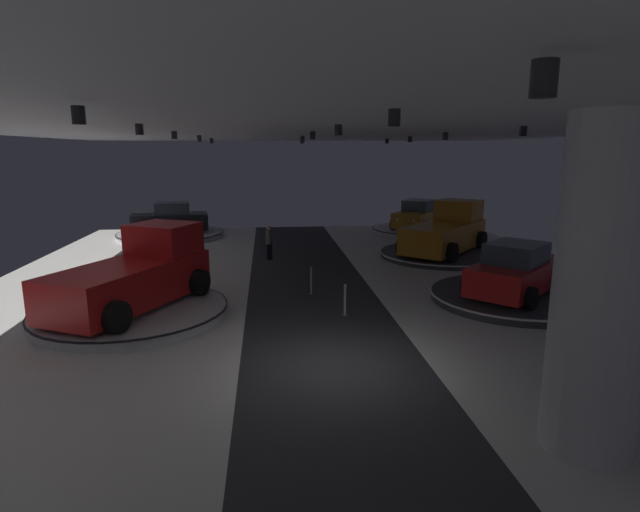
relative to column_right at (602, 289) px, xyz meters
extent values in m
cube|color=silver|center=(-3.77, 3.61, -2.77)|extent=(24.00, 44.00, 0.05)
cube|color=#2D2D33|center=(-3.77, 3.61, -2.75)|extent=(4.40, 44.00, 0.01)
cube|color=silver|center=(-3.77, 3.61, 2.80)|extent=(24.00, 44.00, 0.10)
cylinder|color=black|center=(-7.51, -0.63, 2.57)|extent=(0.16, 0.16, 0.22)
cylinder|color=black|center=(-7.79, 3.60, 2.57)|extent=(0.16, 0.16, 0.22)
cylinder|color=black|center=(-7.79, 7.63, 2.57)|extent=(0.16, 0.16, 0.22)
cylinder|color=black|center=(-7.58, 11.43, 2.57)|extent=(0.16, 0.16, 0.22)
cylinder|color=black|center=(-7.60, 15.78, 2.57)|extent=(0.16, 0.16, 0.22)
cylinder|color=black|center=(-3.60, -4.23, 2.57)|extent=(0.16, 0.16, 0.22)
cylinder|color=black|center=(-3.59, -0.57, 2.57)|extent=(0.16, 0.16, 0.22)
cylinder|color=black|center=(-3.75, 3.50, 2.57)|extent=(0.16, 0.16, 0.22)
cylinder|color=black|center=(-3.91, 7.49, 2.57)|extent=(0.16, 0.16, 0.22)
cylinder|color=black|center=(-3.89, 11.95, 2.57)|extent=(0.16, 0.16, 0.22)
cylinder|color=black|center=(-3.62, 15.95, 2.57)|extent=(0.16, 0.16, 0.22)
cylinder|color=black|center=(0.39, 3.68, 2.57)|extent=(0.16, 0.16, 0.22)
cylinder|color=black|center=(0.05, 7.67, 2.57)|extent=(0.16, 0.16, 0.22)
cylinder|color=black|center=(0.18, 11.90, 2.57)|extent=(0.16, 0.16, 0.22)
cylinder|color=black|center=(0.18, 15.61, 2.57)|extent=(0.16, 0.16, 0.22)
cylinder|color=silver|center=(0.00, 0.00, 0.00)|extent=(1.47, 1.47, 5.50)
cylinder|color=#B7B7BC|center=(-10.80, 22.30, -2.60)|extent=(5.88, 5.88, 0.29)
cylinder|color=black|center=(-10.80, 22.30, -2.49)|extent=(6.00, 6.00, 0.05)
cube|color=black|center=(-10.80, 22.30, -1.85)|extent=(4.43, 2.45, 0.90)
cube|color=#2D3842|center=(-10.65, 22.33, -1.10)|extent=(2.13, 1.84, 0.70)
cylinder|color=black|center=(-12.05, 21.09, -2.12)|extent=(0.71, 0.33, 0.68)
cylinder|color=black|center=(-12.37, 23.06, -2.12)|extent=(0.71, 0.33, 0.68)
cylinder|color=black|center=(-9.23, 21.55, -2.12)|extent=(0.71, 0.33, 0.68)
cylinder|color=black|center=(-9.55, 23.52, -2.12)|extent=(0.71, 0.33, 0.68)
sphere|color=white|center=(-12.75, 21.49, -1.73)|extent=(0.18, 0.18, 0.18)
sphere|color=white|center=(-12.91, 22.46, -1.73)|extent=(0.18, 0.18, 0.18)
cylinder|color=silver|center=(3.89, 22.66, -2.62)|extent=(5.34, 5.34, 0.26)
cylinder|color=black|center=(3.89, 22.66, -2.52)|extent=(5.44, 5.44, 0.05)
cube|color=#B77519|center=(3.89, 22.66, -1.88)|extent=(3.95, 4.45, 0.90)
cube|color=#2D3842|center=(3.98, 22.78, -1.14)|extent=(2.38, 2.46, 0.70)
cylinder|color=black|center=(3.85, 20.92, -2.15)|extent=(0.58, 0.68, 0.68)
cylinder|color=black|center=(2.24, 22.11, -2.15)|extent=(0.58, 0.68, 0.68)
cylinder|color=black|center=(5.54, 23.22, -2.15)|extent=(0.58, 0.68, 0.68)
cylinder|color=black|center=(3.94, 24.40, -2.15)|extent=(0.58, 0.68, 0.68)
sphere|color=white|center=(3.07, 20.71, -1.77)|extent=(0.18, 0.18, 0.18)
sphere|color=white|center=(2.27, 21.30, -1.77)|extent=(0.18, 0.18, 0.18)
cylinder|color=#333338|center=(2.85, 8.13, -2.61)|extent=(5.42, 5.42, 0.28)
cylinder|color=white|center=(2.85, 8.13, -2.50)|extent=(5.53, 5.53, 0.05)
cube|color=red|center=(2.85, 8.13, -1.86)|extent=(4.31, 4.16, 0.90)
cube|color=#2D3842|center=(2.74, 8.02, -1.11)|extent=(2.45, 2.43, 0.70)
cylinder|color=black|center=(3.22, 9.83, -2.13)|extent=(0.65, 0.62, 0.68)
cylinder|color=black|center=(4.57, 8.35, -2.13)|extent=(0.65, 0.62, 0.68)
cylinder|color=black|center=(1.12, 7.90, -2.13)|extent=(0.65, 0.62, 0.68)
cylinder|color=black|center=(2.47, 6.42, -2.13)|extent=(0.65, 0.62, 0.68)
sphere|color=white|center=(4.03, 9.88, -1.75)|extent=(0.18, 0.18, 0.18)
sphere|color=white|center=(4.70, 9.15, -1.75)|extent=(0.18, 0.18, 0.18)
cylinder|color=#B7B7BC|center=(-9.35, 7.75, -2.59)|extent=(5.57, 5.56, 0.31)
cylinder|color=black|center=(-9.35, 7.75, -2.47)|extent=(5.68, 5.68, 0.05)
cube|color=red|center=(-9.35, 7.75, -1.69)|extent=(4.25, 5.68, 1.20)
cube|color=red|center=(-8.58, 9.27, -0.64)|extent=(2.46, 2.37, 1.00)
cube|color=#28333D|center=(-8.81, 8.82, -0.64)|extent=(1.60, 0.85, 0.75)
cylinder|color=black|center=(-9.57, 9.94, -2.02)|extent=(0.63, 0.88, 0.84)
cylinder|color=black|center=(-7.46, 8.89, -2.02)|extent=(0.63, 0.88, 0.84)
cylinder|color=black|center=(-11.23, 6.62, -2.02)|extent=(0.63, 0.88, 0.84)
cylinder|color=black|center=(-9.13, 5.57, -2.02)|extent=(0.63, 0.88, 0.84)
cylinder|color=#333338|center=(2.94, 15.35, -2.63)|extent=(5.83, 5.83, 0.23)
cylinder|color=white|center=(2.94, 15.35, -2.55)|extent=(5.94, 5.94, 0.05)
cube|color=#B77519|center=(2.94, 15.35, -1.77)|extent=(5.12, 5.33, 1.20)
cube|color=#B77519|center=(4.09, 16.61, -0.72)|extent=(2.55, 2.54, 1.00)
cube|color=#28333D|center=(3.74, 16.23, -0.72)|extent=(1.35, 1.24, 0.75)
cylinder|color=black|center=(3.32, 17.51, -2.10)|extent=(0.77, 0.81, 0.84)
cylinder|color=black|center=(5.06, 15.93, -2.10)|extent=(0.77, 0.81, 0.84)
cylinder|color=black|center=(0.82, 14.77, -2.10)|extent=(0.77, 0.81, 0.84)
cylinder|color=black|center=(2.56, 13.19, -2.10)|extent=(0.77, 0.81, 0.84)
cylinder|color=black|center=(-5.24, 15.58, -2.35)|extent=(0.14, 0.14, 0.80)
cylinder|color=black|center=(-5.12, 15.45, -2.35)|extent=(0.14, 0.14, 0.80)
cylinder|color=#6B665B|center=(-5.18, 15.52, -1.69)|extent=(0.32, 0.32, 0.62)
sphere|color=beige|center=(-5.18, 15.52, -1.27)|extent=(0.22, 0.22, 0.22)
cylinder|color=#333338|center=(-3.80, 9.55, -2.73)|extent=(0.28, 0.28, 0.04)
cylinder|color=#B2B2B7|center=(-3.80, 9.55, -2.27)|extent=(0.07, 0.07, 0.96)
sphere|color=#B2B2B7|center=(-3.80, 9.55, -1.79)|extent=(0.10, 0.10, 0.10)
cylinder|color=#333338|center=(-2.99, 7.17, -2.73)|extent=(0.28, 0.28, 0.04)
cylinder|color=#B2B2B7|center=(-2.99, 7.17, -2.27)|extent=(0.07, 0.07, 0.96)
sphere|color=#B2B2B7|center=(-2.99, 7.17, -1.79)|extent=(0.10, 0.10, 0.10)
camera|label=1|loc=(-5.27, -7.24, 2.15)|focal=28.44mm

